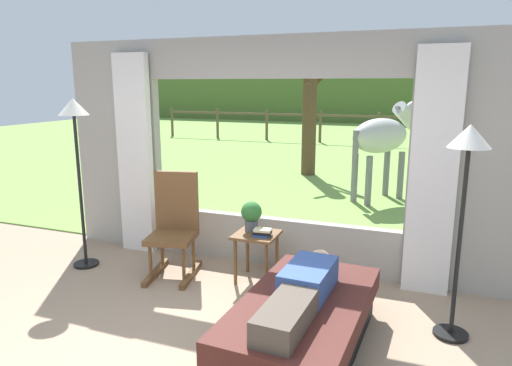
{
  "coord_description": "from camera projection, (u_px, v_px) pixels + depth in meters",
  "views": [
    {
      "loc": [
        1.63,
        -2.5,
        2.04
      ],
      "look_at": [
        0.0,
        1.8,
        1.05
      ],
      "focal_mm": 32.16,
      "sensor_mm": 36.0,
      "label": 1
    }
  ],
  "objects": [
    {
      "name": "book_stack",
      "position": [
        262.0,
        232.0,
        4.68
      ],
      "size": [
        0.2,
        0.16,
        0.08
      ],
      "color": "#23478C",
      "rests_on": "side_table"
    },
    {
      "name": "horse",
      "position": [
        383.0,
        136.0,
        7.97
      ],
      "size": [
        1.32,
        1.68,
        1.73
      ],
      "rotation": [
        0.0,
        0.0,
        -0.6
      ],
      "color": "#B2B2AD",
      "rests_on": "outdoor_pasture_lawn"
    },
    {
      "name": "outdoor_pasture_lawn",
      "position": [
        376.0,
        146.0,
        15.3
      ],
      "size": [
        36.0,
        21.68,
        0.02
      ],
      "primitive_type": "cube",
      "color": "#759E47",
      "rests_on": "ground_plane"
    },
    {
      "name": "rocking_chair",
      "position": [
        174.0,
        225.0,
        4.97
      ],
      "size": [
        0.59,
        0.76,
        1.12
      ],
      "rotation": [
        0.0,
        0.0,
        0.22
      ],
      "color": "brown",
      "rests_on": "ground_plane"
    },
    {
      "name": "reclining_person",
      "position": [
        302.0,
        290.0,
        3.46
      ],
      "size": [
        0.37,
        1.44,
        0.22
      ],
      "rotation": [
        0.0,
        0.0,
        -0.05
      ],
      "color": "#334C8C",
      "rests_on": "recliner_sofa"
    },
    {
      "name": "potted_plant",
      "position": [
        251.0,
        214.0,
        4.82
      ],
      "size": [
        0.22,
        0.22,
        0.32
      ],
      "color": "#4C5156",
      "rests_on": "side_table"
    },
    {
      "name": "pasture_fence_line",
      "position": [
        379.0,
        123.0,
        15.42
      ],
      "size": [
        16.1,
        0.1,
        1.1
      ],
      "color": "brown",
      "rests_on": "outdoor_pasture_lawn"
    },
    {
      "name": "side_table",
      "position": [
        256.0,
        242.0,
        4.8
      ],
      "size": [
        0.44,
        0.44,
        0.52
      ],
      "color": "brown",
      "rests_on": "ground_plane"
    },
    {
      "name": "curtain_panel_left",
      "position": [
        135.0,
        155.0,
        5.55
      ],
      "size": [
        0.44,
        0.1,
        2.4
      ],
      "primitive_type": "cube",
      "color": "silver",
      "rests_on": "ground_plane"
    },
    {
      "name": "distant_hill_ridge",
      "position": [
        399.0,
        100.0,
        24.04
      ],
      "size": [
        36.0,
        2.0,
        2.4
      ],
      "primitive_type": "cube",
      "color": "#4D672F",
      "rests_on": "ground_plane"
    },
    {
      "name": "back_wall_with_window",
      "position": [
        271.0,
        157.0,
        5.08
      ],
      "size": [
        5.2,
        0.12,
        2.55
      ],
      "color": "#9E998E",
      "rests_on": "ground_plane"
    },
    {
      "name": "recliner_sofa",
      "position": [
        303.0,
        323.0,
        3.57
      ],
      "size": [
        0.98,
        1.74,
        0.42
      ],
      "rotation": [
        0.0,
        0.0,
        -0.05
      ],
      "color": "black",
      "rests_on": "ground_plane"
    },
    {
      "name": "floor_lamp_right",
      "position": [
        467.0,
        168.0,
        3.51
      ],
      "size": [
        0.32,
        0.32,
        1.75
      ],
      "color": "black",
      "rests_on": "ground_plane"
    },
    {
      "name": "curtain_panel_right",
      "position": [
        433.0,
        174.0,
        4.38
      ],
      "size": [
        0.44,
        0.1,
        2.4
      ],
      "primitive_type": "cube",
      "color": "silver",
      "rests_on": "ground_plane"
    },
    {
      "name": "floor_lamp_left",
      "position": [
        75.0,
        132.0,
        4.96
      ],
      "size": [
        0.32,
        0.32,
        1.9
      ],
      "color": "black",
      "rests_on": "ground_plane"
    },
    {
      "name": "pasture_tree",
      "position": [
        310.0,
        112.0,
        10.21
      ],
      "size": [
        1.04,
        1.04,
        2.83
      ],
      "color": "#4C3823",
      "rests_on": "outdoor_pasture_lawn"
    }
  ]
}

